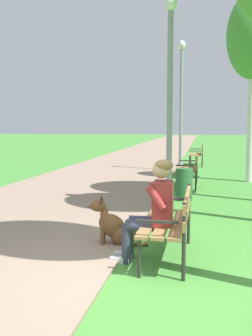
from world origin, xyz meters
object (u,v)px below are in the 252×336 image
object	(u,v)px
park_bench_near	(172,218)
lamp_post_mid	(181,105)
park_bench_far	(198,153)
lamp_post_near	(170,101)
person_seated_on_near_bench	(154,207)
dog_brown	(116,228)
litter_bin	(184,184)
park_bench_mid	(190,167)

from	to	relation	value
park_bench_near	lamp_post_mid	bearing A→B (deg)	92.66
park_bench_near	park_bench_far	size ratio (longest dim) A/B	1.00
lamp_post_near	person_seated_on_near_bench	bearing A→B (deg)	-88.45
dog_brown	litter_bin	size ratio (longest dim) A/B	1.19
dog_brown	litter_bin	distance (m)	3.66
person_seated_on_near_bench	park_bench_far	bearing A→B (deg)	88.35
lamp_post_near	litter_bin	bearing A→B (deg)	75.52
litter_bin	park_bench_far	bearing A→B (deg)	88.74
park_bench_mid	lamp_post_near	xyz separation A→B (m)	(-0.30, -2.97, 1.60)
park_bench_mid	dog_brown	size ratio (longest dim) A/B	1.81
park_bench_mid	lamp_post_near	size ratio (longest dim) A/B	0.37
park_bench_mid	park_bench_far	distance (m)	5.60
park_bench_near	litter_bin	size ratio (longest dim) A/B	2.14
person_seated_on_near_bench	lamp_post_mid	xyz separation A→B (m)	(-0.22, 9.41, 1.63)
park_bench_mid	lamp_post_mid	world-z (taller)	lamp_post_mid
dog_brown	lamp_post_mid	world-z (taller)	lamp_post_mid
person_seated_on_near_bench	litter_bin	world-z (taller)	person_seated_on_near_bench
park_bench_near	park_bench_far	xyz separation A→B (m)	(0.13, 11.54, 0.00)
park_bench_near	park_bench_mid	world-z (taller)	same
lamp_post_mid	litter_bin	bearing A→B (deg)	-85.77
park_bench_far	dog_brown	distance (m)	11.20
park_bench_far	lamp_post_mid	bearing A→B (deg)	-103.68
park_bench_far	lamp_post_near	xyz separation A→B (m)	(-0.42, -8.57, 1.60)
park_bench_near	park_bench_mid	bearing A→B (deg)	89.95
park_bench_mid	person_seated_on_near_bench	bearing A→B (deg)	-92.00
park_bench_far	litter_bin	bearing A→B (deg)	-91.26
park_bench_far	person_seated_on_near_bench	distance (m)	11.71
dog_brown	litter_bin	world-z (taller)	dog_brown
lamp_post_mid	dog_brown	bearing A→B (deg)	-92.33
park_bench_mid	park_bench_far	world-z (taller)	same
park_bench_near	litter_bin	world-z (taller)	park_bench_near
litter_bin	person_seated_on_near_bench	bearing A→B (deg)	-92.35
park_bench_far	lamp_post_mid	distance (m)	2.97
park_bench_mid	lamp_post_mid	size ratio (longest dim) A/B	0.34
lamp_post_near	litter_bin	size ratio (longest dim) A/B	5.82
lamp_post_mid	park_bench_mid	bearing A→B (deg)	-82.50
park_bench_near	lamp_post_near	xyz separation A→B (m)	(-0.29, 2.97, 1.60)
park_bench_mid	park_bench_far	size ratio (longest dim) A/B	1.00
person_seated_on_near_bench	lamp_post_mid	world-z (taller)	lamp_post_mid
park_bench_near	person_seated_on_near_bench	xyz separation A→B (m)	(-0.21, -0.17, 0.17)
park_bench_mid	lamp_post_mid	xyz separation A→B (m)	(-0.44, 3.31, 1.79)
park_bench_near	dog_brown	world-z (taller)	park_bench_near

